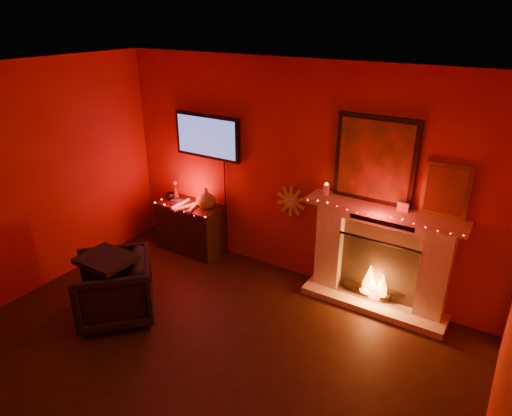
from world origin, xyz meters
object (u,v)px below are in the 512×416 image
Objects in this scene: tv at (207,137)px; sunburst_clock at (291,201)px; console_table at (192,225)px; fireplace at (380,248)px; armchair at (114,289)px.

tv is 1.41m from sunburst_clock.
tv is 1.29m from console_table.
fireplace is 2.72× the size of armchair.
tv is at bearing 137.32° from armchair.
sunburst_clock is 2.31m from armchair.
sunburst_clock is (-1.19, 0.09, 0.28)m from fireplace.
tv is at bearing 178.50° from fireplace.
fireplace is 2.61m from tv.
armchair is (0.28, -1.67, -0.03)m from console_table.
fireplace is at bearing 2.77° from console_table.
tv reaches higher than sunburst_clock.
tv is at bearing 44.10° from console_table.
console_table is (-1.45, -0.22, -0.61)m from sunburst_clock.
tv is 3.10× the size of sunburst_clock.
tv is at bearing -178.76° from sunburst_clock.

